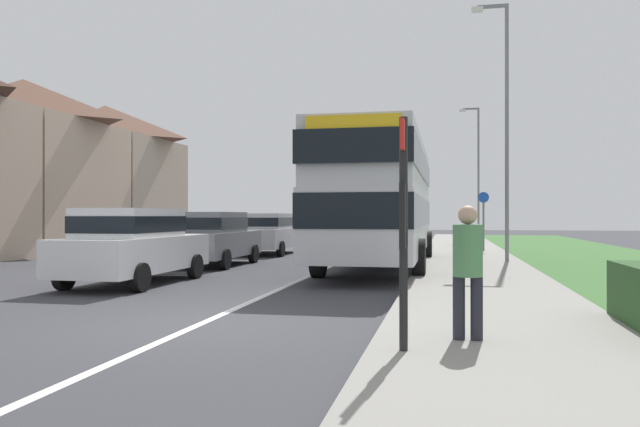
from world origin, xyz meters
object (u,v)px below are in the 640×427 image
at_px(double_decker_bus, 381,196).
at_px(parked_car_silver, 268,232).
at_px(street_lamp_mid, 504,117).
at_px(cycle_route_sign, 483,219).
at_px(street_lamp_far, 477,165).
at_px(pedestrian_at_stop, 468,266).
at_px(parked_car_white, 133,243).
at_px(parked_car_grey, 212,236).
at_px(bus_stop_sign, 404,217).

relative_size(double_decker_bus, parked_car_silver, 2.54).
bearing_deg(parked_car_silver, street_lamp_mid, -22.53).
bearing_deg(cycle_route_sign, double_decker_bus, -113.49).
height_order(cycle_route_sign, street_lamp_far, street_lamp_far).
distance_m(pedestrian_at_stop, street_lamp_mid, 13.41).
xyz_separation_m(parked_car_white, parked_car_grey, (-0.15, 5.17, -0.02)).
bearing_deg(parked_car_white, double_decker_bus, 47.58).
distance_m(double_decker_bus, parked_car_silver, 7.59).
distance_m(parked_car_white, parked_car_silver, 10.98).
xyz_separation_m(bus_stop_sign, cycle_route_sign, (1.93, 19.48, -0.11)).
relative_size(pedestrian_at_stop, cycle_route_sign, 0.66).
height_order(parked_car_grey, cycle_route_sign, cycle_route_sign).
bearing_deg(pedestrian_at_stop, street_lamp_far, 87.14).
height_order(parked_car_grey, pedestrian_at_stop, pedestrian_at_stop).
relative_size(parked_car_grey, parked_car_silver, 0.95).
relative_size(cycle_route_sign, street_lamp_mid, 0.31).
bearing_deg(double_decker_bus, pedestrian_at_stop, -78.95).
xyz_separation_m(street_lamp_mid, street_lamp_far, (-0.01, 17.41, -0.14)).
bearing_deg(parked_car_white, parked_car_silver, 90.46).
height_order(double_decker_bus, street_lamp_mid, street_lamp_mid).
height_order(parked_car_silver, bus_stop_sign, bus_stop_sign).
bearing_deg(bus_stop_sign, double_decker_bus, 97.10).
xyz_separation_m(double_decker_bus, cycle_route_sign, (3.39, 7.79, -0.72)).
distance_m(parked_car_grey, street_lamp_far, 21.78).
bearing_deg(parked_car_white, street_lamp_mid, 40.13).
bearing_deg(bus_stop_sign, pedestrian_at_stop, 45.99).
relative_size(double_decker_bus, pedestrian_at_stop, 6.89).
bearing_deg(street_lamp_mid, pedestrian_at_stop, -96.78).
bearing_deg(street_lamp_far, cycle_route_sign, -91.34).
height_order(bus_stop_sign, street_lamp_mid, street_lamp_mid).
distance_m(parked_car_silver, cycle_route_sign, 8.83).
bearing_deg(parked_car_white, street_lamp_far, 70.66).
height_order(pedestrian_at_stop, street_lamp_mid, street_lamp_mid).
height_order(double_decker_bus, parked_car_grey, double_decker_bus).
bearing_deg(cycle_route_sign, parked_car_white, -122.33).
bearing_deg(street_lamp_far, parked_car_grey, -114.30).
height_order(double_decker_bus, street_lamp_far, street_lamp_far).
height_order(double_decker_bus, bus_stop_sign, double_decker_bus).
height_order(pedestrian_at_stop, bus_stop_sign, bus_stop_sign).
height_order(double_decker_bus, parked_car_silver, double_decker_bus).
xyz_separation_m(parked_car_grey, bus_stop_sign, (6.64, -11.35, 0.63)).
bearing_deg(double_decker_bus, parked_car_silver, 133.10).
distance_m(parked_car_silver, bus_stop_sign, 18.39).
xyz_separation_m(parked_car_grey, parked_car_silver, (0.07, 5.81, -0.01)).
relative_size(parked_car_silver, cycle_route_sign, 1.80).
bearing_deg(parked_car_silver, cycle_route_sign, 15.30).
bearing_deg(parked_car_silver, parked_car_grey, -90.64).
relative_size(double_decker_bus, bus_stop_sign, 4.42).
bearing_deg(parked_car_grey, cycle_route_sign, 43.50).
height_order(pedestrian_at_stop, street_lamp_far, street_lamp_far).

